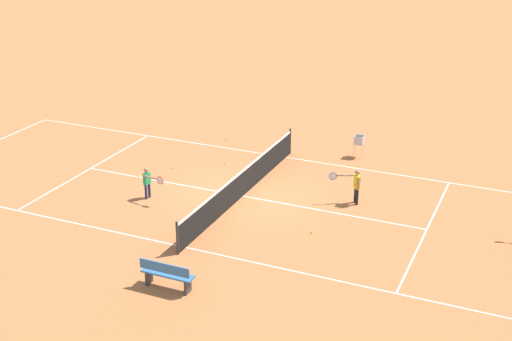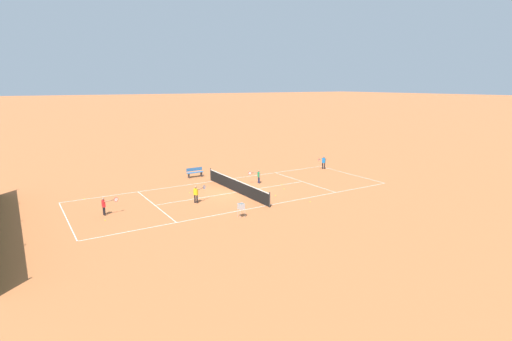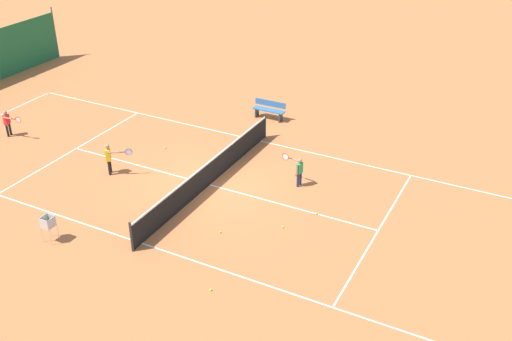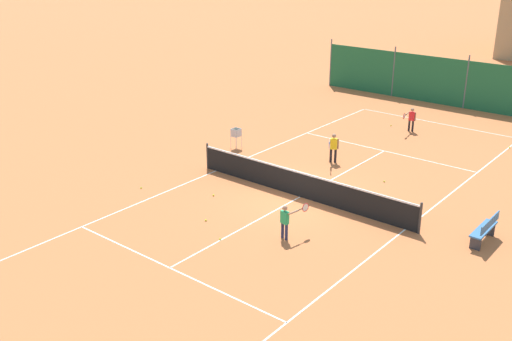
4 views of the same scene
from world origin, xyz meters
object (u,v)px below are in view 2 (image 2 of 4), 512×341
Objects in this scene: ball_hopper at (241,207)px; courtside_bench at (195,172)px; tennis_net at (237,186)px; tennis_ball_service_box at (105,220)px; player_far_service at (323,161)px; player_near_service at (258,176)px; tennis_ball_mid_court at (275,196)px; player_far_baseline at (196,193)px; tennis_ball_alley_left at (84,199)px; tennis_ball_far_corner at (189,193)px; tennis_ball_alley_right at (282,185)px; player_near_baseline at (104,205)px; tennis_ball_near_corner at (284,189)px; tennis_ball_by_net_left at (310,202)px.

ball_hopper is 0.59× the size of courtside_bench.
tennis_net reaches higher than tennis_ball_service_box.
player_far_service is (2.97, -11.32, 0.25)m from tennis_net.
tennis_ball_mid_court is at bearing 166.05° from player_near_service.
player_far_service reaches higher than player_far_baseline.
player_near_service is 0.75× the size of courtside_bench.
tennis_ball_alley_left is (5.65, 0.27, 0.00)m from tennis_ball_service_box.
ball_hopper reaches higher than tennis_ball_far_corner.
tennis_ball_alley_right is at bearing -103.04° from tennis_ball_far_corner.
player_near_baseline is 1.32m from tennis_ball_service_box.
tennis_ball_service_box and tennis_ball_alley_left have the same top height.
player_near_service reaches higher than tennis_net.
player_far_baseline is at bearing 14.47° from ball_hopper.
player_far_baseline is 5.88m from tennis_ball_mid_court.
tennis_ball_service_box is 8.29m from ball_hopper.
player_far_service is 10.90m from tennis_ball_mid_court.
player_near_service is at bearing -91.97° from tennis_ball_far_corner.
tennis_ball_far_corner is (0.21, 6.05, -0.63)m from player_near_service.
courtside_bench is at bearing 36.40° from player_near_service.
tennis_ball_service_box is (-0.52, 6.22, -0.69)m from player_far_baseline.
tennis_ball_near_corner is at bearing 151.51° from tennis_ball_alley_right.
player_near_baseline is at bearing 70.03° from tennis_ball_by_net_left.
player_near_baseline is 17.51× the size of tennis_ball_near_corner.
player_near_service reaches higher than tennis_ball_near_corner.
tennis_ball_far_corner and tennis_ball_near_corner have the same top height.
tennis_ball_service_box is at bearing 85.31° from tennis_ball_mid_court.
tennis_ball_mid_court is 1.00× the size of tennis_ball_by_net_left.
tennis_ball_by_net_left is at bearing -178.17° from player_near_service.
player_far_service is 19.63× the size of tennis_ball_alley_left.
tennis_ball_service_box is 0.04× the size of courtside_bench.
player_far_service is at bearing -67.02° from tennis_ball_alley_right.
tennis_net is 11.70m from player_far_service.
player_near_service is (1.48, -2.89, 0.16)m from tennis_net.
tennis_ball_near_corner is at bearing -109.67° from tennis_net.
tennis_ball_far_corner is (3.20, -6.80, 0.00)m from tennis_ball_service_box.
tennis_ball_alley_right is (-1.51, -1.37, -0.63)m from player_near_service.
courtside_bench reaches higher than tennis_ball_far_corner.
player_near_baseline is 11.83m from tennis_ball_mid_court.
player_far_service reaches higher than tennis_ball_near_corner.
tennis_ball_alley_left is 0.04× the size of courtside_bench.
ball_hopper is at bearing -117.39° from tennis_ball_service_box.
tennis_ball_far_corner is at bearing -12.23° from player_far_baseline.
tennis_ball_alley_left and tennis_ball_near_corner have the same top height.
ball_hopper is at bearing 92.74° from tennis_ball_by_net_left.
player_far_service is 19.63× the size of tennis_ball_by_net_left.
tennis_ball_service_box is 1.00× the size of tennis_ball_mid_court.
tennis_ball_mid_court is 2.06m from tennis_ball_near_corner.
tennis_ball_alley_left is 1.00× the size of tennis_ball_alley_right.
player_far_baseline is at bearing 104.71° from player_far_service.
ball_hopper is at bearing 140.93° from player_near_service.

